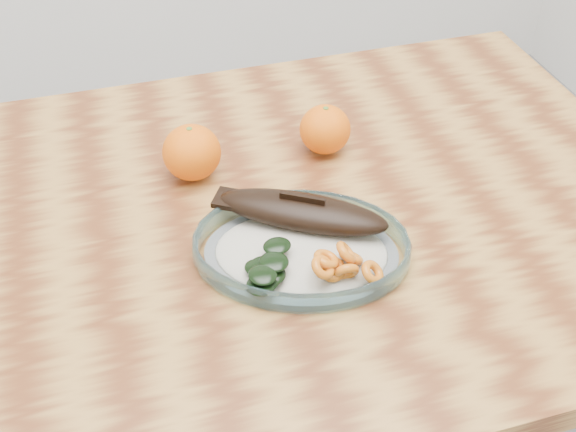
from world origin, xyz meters
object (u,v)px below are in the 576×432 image
(plated_meal, at_px, (301,245))
(orange_right, at_px, (325,129))
(dining_table, at_px, (257,265))
(orange_left, at_px, (192,152))

(plated_meal, xyz_separation_m, orange_right, (0.10, 0.21, 0.02))
(dining_table, xyz_separation_m, orange_right, (0.14, 0.12, 0.14))
(dining_table, distance_m, orange_left, 0.19)
(dining_table, relative_size, plated_meal, 1.89)
(dining_table, distance_m, plated_meal, 0.16)
(dining_table, height_order, orange_right, orange_right)
(plated_meal, xyz_separation_m, orange_left, (-0.10, 0.21, 0.02))
(plated_meal, relative_size, orange_right, 8.24)
(plated_meal, bearing_deg, dining_table, 130.15)
(dining_table, height_order, orange_left, orange_left)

